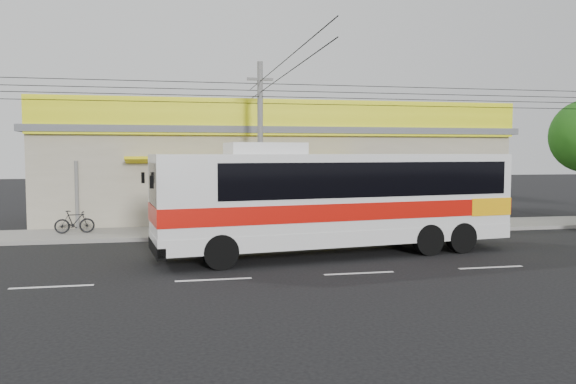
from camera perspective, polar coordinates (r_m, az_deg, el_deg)
The scene contains 8 objects.
ground at distance 18.12m, azimuth 4.70°, elevation -6.59°, with size 120.00×120.00×0.00m, color black.
sidewalk at distance 23.86m, azimuth 0.70°, elevation -3.83°, with size 30.00×3.20×0.15m, color gray.
lane_markings at distance 15.78m, azimuth 7.24°, elevation -8.20°, with size 50.00×0.12×0.01m, color silver, non-canonical shape.
storefront_building at distance 29.09m, azimuth -1.59°, elevation 1.98°, with size 22.60×9.20×5.70m.
coach_bus at distance 18.40m, azimuth 5.56°, elevation -0.32°, with size 12.03×4.08×3.64m.
motorbike_red at distance 21.99m, azimuth -8.98°, elevation -2.95°, with size 0.71×2.03×1.07m, color maroon.
motorbike_dark at distance 23.73m, azimuth -20.87°, elevation -2.85°, with size 0.43×1.51×0.91m, color black.
utility_pole at distance 22.89m, azimuth -2.85°, elevation 10.07°, with size 34.00×14.00×6.97m.
Camera 1 is at (-4.95, -17.11, 3.33)m, focal length 35.00 mm.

